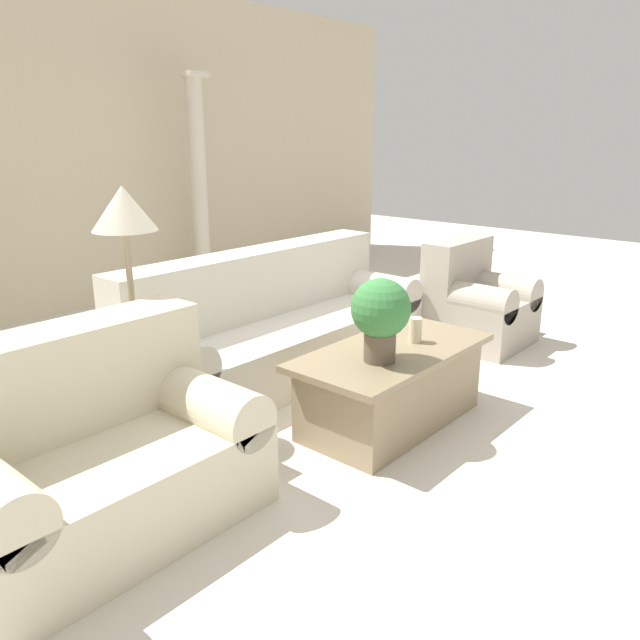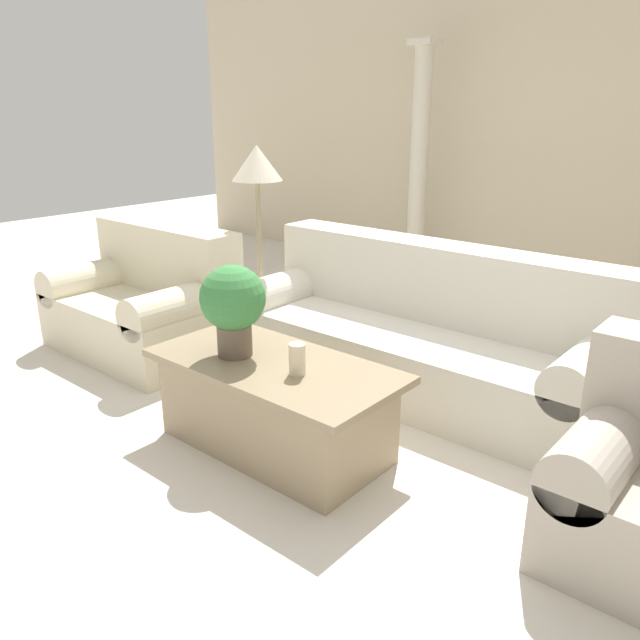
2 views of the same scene
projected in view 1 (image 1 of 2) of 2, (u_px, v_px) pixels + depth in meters
ground_plane at (331, 398)px, 4.27m from camera, size 16.00×16.00×0.00m
wall_back at (59, 147)px, 5.94m from camera, size 10.00×0.06×3.20m
sofa_long at (276, 327)px, 4.65m from camera, size 2.45×0.86×0.91m
loveseat at (94, 452)px, 2.82m from camera, size 1.35×0.86×0.91m
coffee_table at (392, 385)px, 3.84m from camera, size 1.34×0.66×0.49m
potted_plant at (381, 313)px, 3.49m from camera, size 0.34×0.34×0.48m
pillar_candle at (415, 330)px, 3.87m from camera, size 0.08×0.08×0.16m
floor_lamp at (125, 225)px, 3.37m from camera, size 0.35×0.35×1.48m
column_right at (199, 185)px, 6.70m from camera, size 0.25×0.25×2.33m
armchair at (476, 302)px, 5.32m from camera, size 0.77×0.76×0.87m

